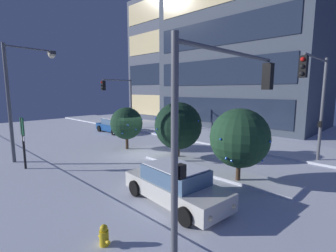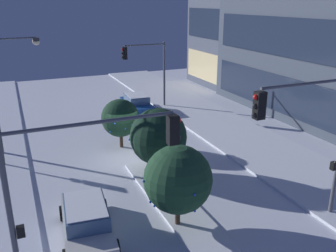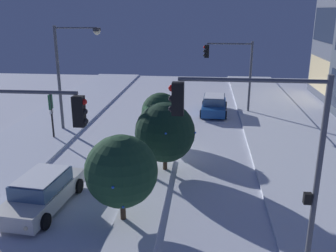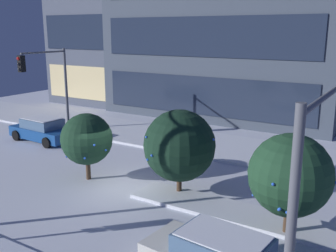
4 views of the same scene
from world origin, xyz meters
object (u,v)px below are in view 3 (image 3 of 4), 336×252
(street_lamp_arched, at_px, (71,63))
(decorated_tree_right_of_median, at_px, (165,132))
(traffic_light_corner_far_right, at_px, (262,139))
(decorated_tree_median, at_px, (121,171))
(car_near, at_px, (43,192))
(parking_info_sign, at_px, (51,111))
(traffic_light_corner_far_left, at_px, (231,64))
(decorated_tree_left_of_median, at_px, (161,112))
(car_far, at_px, (214,105))

(street_lamp_arched, height_order, decorated_tree_right_of_median, street_lamp_arched)
(street_lamp_arched, bearing_deg, decorated_tree_right_of_median, -48.18)
(traffic_light_corner_far_right, height_order, decorated_tree_median, traffic_light_corner_far_right)
(car_near, bearing_deg, parking_info_sign, -154.79)
(traffic_light_corner_far_left, bearing_deg, car_near, 61.98)
(traffic_light_corner_far_left, height_order, decorated_tree_median, traffic_light_corner_far_left)
(car_near, relative_size, street_lamp_arched, 0.68)
(traffic_light_corner_far_left, xyz_separation_m, parking_info_sign, (7.87, -11.70, -2.07))
(traffic_light_corner_far_right, distance_m, decorated_tree_left_of_median, 12.38)
(parking_info_sign, bearing_deg, decorated_tree_median, -53.47)
(car_far, distance_m, decorated_tree_right_of_median, 12.01)
(traffic_light_corner_far_right, relative_size, decorated_tree_left_of_median, 1.99)
(decorated_tree_median, bearing_deg, decorated_tree_left_of_median, 177.82)
(car_far, height_order, street_lamp_arched, street_lamp_arched)
(parking_info_sign, bearing_deg, traffic_light_corner_far_left, 34.71)
(car_near, bearing_deg, decorated_tree_left_of_median, 160.80)
(car_near, bearing_deg, traffic_light_corner_far_right, 78.18)
(traffic_light_corner_far_left, bearing_deg, parking_info_sign, 33.93)
(car_far, relative_size, street_lamp_arched, 0.66)
(decorated_tree_median, bearing_deg, traffic_light_corner_far_left, 163.52)
(traffic_light_corner_far_right, bearing_deg, car_near, -17.34)
(decorated_tree_median, relative_size, decorated_tree_left_of_median, 1.14)
(car_near, height_order, decorated_tree_left_of_median, decorated_tree_left_of_median)
(traffic_light_corner_far_left, bearing_deg, decorated_tree_median, 73.52)
(car_near, relative_size, decorated_tree_right_of_median, 1.31)
(decorated_tree_left_of_median, bearing_deg, car_near, -24.72)
(car_near, bearing_deg, decorated_tree_median, 83.26)
(car_near, xyz_separation_m, decorated_tree_left_of_median, (-8.64, 3.98, 1.25))
(car_far, bearing_deg, decorated_tree_right_of_median, 169.65)
(car_near, relative_size, traffic_light_corner_far_right, 0.77)
(parking_info_sign, xyz_separation_m, decorated_tree_right_of_median, (4.32, 7.77, 0.26))
(parking_info_sign, distance_m, decorated_tree_right_of_median, 8.90)
(parking_info_sign, height_order, decorated_tree_left_of_median, decorated_tree_left_of_median)
(traffic_light_corner_far_left, relative_size, parking_info_sign, 1.92)
(car_near, xyz_separation_m, car_far, (-15.73, 7.44, -0.00))
(traffic_light_corner_far_right, bearing_deg, traffic_light_corner_far_left, -90.65)
(car_near, bearing_deg, car_far, 160.21)
(parking_info_sign, xyz_separation_m, decorated_tree_left_of_median, (-0.20, 7.00, 0.05))
(car_far, relative_size, decorated_tree_right_of_median, 1.26)
(car_far, bearing_deg, traffic_light_corner_far_left, -62.20)
(car_near, distance_m, decorated_tree_median, 3.99)
(traffic_light_corner_far_left, relative_size, decorated_tree_left_of_median, 1.80)
(car_near, height_order, parking_info_sign, parking_info_sign)
(traffic_light_corner_far_right, xyz_separation_m, decorated_tree_right_of_median, (-6.76, -3.72, -2.17))
(traffic_light_corner_far_left, relative_size, decorated_tree_right_of_median, 1.55)
(car_far, bearing_deg, decorated_tree_left_of_median, 156.68)
(traffic_light_corner_far_left, xyz_separation_m, street_lamp_arched, (5.90, -10.93, 0.70))
(traffic_light_corner_far_right, distance_m, parking_info_sign, 16.15)
(parking_info_sign, distance_m, decorated_tree_left_of_median, 7.00)
(car_near, relative_size, decorated_tree_left_of_median, 1.52)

